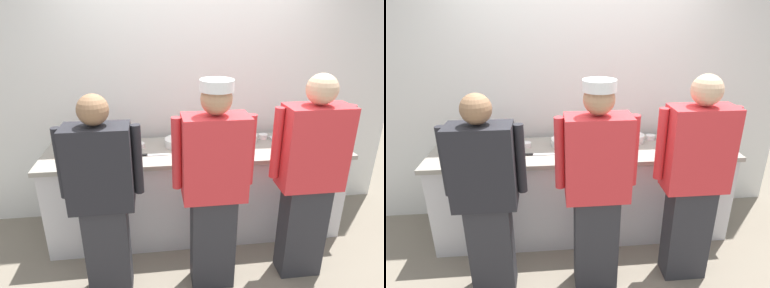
{
  "view_description": "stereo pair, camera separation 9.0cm",
  "coord_description": "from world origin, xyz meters",
  "views": [
    {
      "loc": [
        -0.4,
        -2.4,
        2.04
      ],
      "look_at": [
        -0.05,
        0.34,
        0.95
      ],
      "focal_mm": 30.33,
      "sensor_mm": 36.0,
      "label": 1
    },
    {
      "loc": [
        -0.31,
        -2.41,
        2.04
      ],
      "look_at": [
        -0.05,
        0.34,
        0.95
      ],
      "focal_mm": 30.33,
      "sensor_mm": 36.0,
      "label": 2
    }
  ],
  "objects": [
    {
      "name": "plate_stack_rear",
      "position": [
        -0.17,
        0.45,
        0.93
      ],
      "size": [
        0.25,
        0.25,
        0.07
      ],
      "color": "white",
      "rests_on": "prep_counter"
    },
    {
      "name": "prep_counter",
      "position": [
        0.0,
        0.36,
        0.45
      ],
      "size": [
        2.78,
        0.68,
        0.89
      ],
      "color": "silver",
      "rests_on": "ground"
    },
    {
      "name": "chef_near_left",
      "position": [
        -0.78,
        -0.33,
        0.84
      ],
      "size": [
        0.59,
        0.24,
        1.58
      ],
      "color": "#2D2D33",
      "rests_on": "ground"
    },
    {
      "name": "chef_far_right",
      "position": [
        0.77,
        -0.31,
        0.89
      ],
      "size": [
        0.61,
        0.24,
        1.68
      ],
      "color": "#2D2D33",
      "rests_on": "ground"
    },
    {
      "name": "squeeze_bottle_primary",
      "position": [
        -1.18,
        0.3,
        0.98
      ],
      "size": [
        0.06,
        0.06,
        0.19
      ],
      "color": "orange",
      "rests_on": "prep_counter"
    },
    {
      "name": "wall_back",
      "position": [
        0.0,
        0.83,
        1.43
      ],
      "size": [
        4.37,
        0.1,
        2.85
      ],
      "color": "silver",
      "rests_on": "ground"
    },
    {
      "name": "ground_plane",
      "position": [
        0.0,
        0.0,
        0.0
      ],
      "size": [
        9.0,
        9.0,
        0.0
      ],
      "primitive_type": "plane",
      "color": "slate"
    },
    {
      "name": "ramekin_green_sauce",
      "position": [
        0.69,
        0.54,
        0.92
      ],
      "size": [
        0.09,
        0.09,
        0.05
      ],
      "color": "white",
      "rests_on": "prep_counter"
    },
    {
      "name": "ramekin_red_sauce",
      "position": [
        0.22,
        0.29,
        0.91
      ],
      "size": [
        0.11,
        0.11,
        0.04
      ],
      "color": "white",
      "rests_on": "prep_counter"
    },
    {
      "name": "ramekin_orange_sauce",
      "position": [
        -0.53,
        0.46,
        0.91
      ],
      "size": [
        0.1,
        0.1,
        0.04
      ],
      "color": "white",
      "rests_on": "prep_counter"
    },
    {
      "name": "sheet_tray",
      "position": [
        0.99,
        0.36,
        0.9
      ],
      "size": [
        0.52,
        0.37,
        0.02
      ],
      "primitive_type": "cube",
      "rotation": [
        0.0,
        0.0,
        -0.05
      ],
      "color": "#B7BABF",
      "rests_on": "prep_counter"
    },
    {
      "name": "chef_center",
      "position": [
        0.02,
        -0.35,
        0.89
      ],
      "size": [
        0.6,
        0.24,
        1.66
      ],
      "color": "#2D2D33",
      "rests_on": "ground"
    },
    {
      "name": "deli_cup",
      "position": [
        -1.14,
        0.5,
        0.94
      ],
      "size": [
        0.09,
        0.09,
        0.1
      ],
      "primitive_type": "cylinder",
      "color": "white",
      "rests_on": "prep_counter"
    },
    {
      "name": "squeeze_bottle_secondary",
      "position": [
        0.02,
        0.29,
        0.98
      ],
      "size": [
        0.06,
        0.06,
        0.18
      ],
      "color": "red",
      "rests_on": "prep_counter"
    },
    {
      "name": "chefs_knife",
      "position": [
        -0.44,
        0.25,
        0.9
      ],
      "size": [
        0.28,
        0.03,
        0.02
      ],
      "color": "#B7BABF",
      "rests_on": "prep_counter"
    },
    {
      "name": "mixing_bowl_steel",
      "position": [
        -0.82,
        0.42,
        0.94
      ],
      "size": [
        0.35,
        0.35,
        0.1
      ],
      "primitive_type": "cylinder",
      "color": "#B7BABF",
      "rests_on": "prep_counter"
    },
    {
      "name": "plate_stack_front",
      "position": [
        0.5,
        0.49,
        0.93
      ],
      "size": [
        0.22,
        0.22,
        0.07
      ],
      "color": "white",
      "rests_on": "prep_counter"
    }
  ]
}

